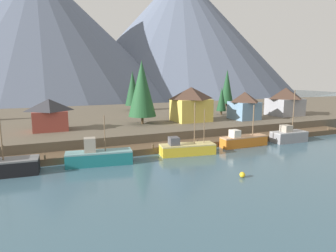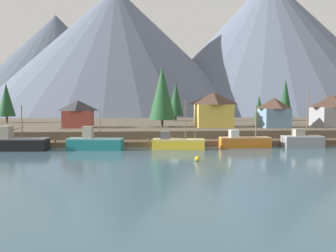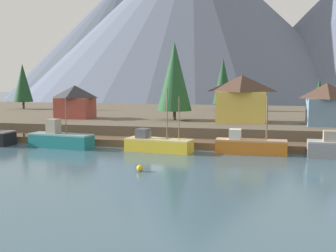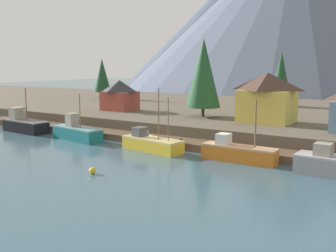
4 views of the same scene
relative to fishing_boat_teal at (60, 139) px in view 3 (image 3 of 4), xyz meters
name	(u,v)px [view 3 (image 3 of 4)]	position (x,y,z in m)	size (l,w,h in m)	color
ground_plane	(184,134)	(13.01, 22.06, -1.65)	(400.00, 400.00, 1.00)	#3D5B6B
dock	(159,143)	(13.01, 4.05, -0.65)	(80.00, 4.00, 1.60)	brown
shoreline_bank	(196,119)	(13.01, 34.06, 0.10)	(400.00, 56.00, 2.50)	brown
mountain_west_peak	(127,38)	(-42.41, 153.70, 28.30)	(116.52, 116.52, 58.92)	#475160
mountain_central_peak	(192,19)	(-5.59, 130.47, 33.00)	(143.97, 143.97, 68.32)	slate
fishing_boat_teal	(60,139)	(0.00, 0.00, 0.00)	(9.38, 3.87, 6.97)	#196B70
fishing_boat_yellow	(158,144)	(13.86, -0.07, -0.18)	(9.04, 4.01, 8.27)	gold
fishing_boat_orange	(250,146)	(25.63, 0.83, -0.10)	(8.81, 2.25, 7.32)	#CC6B1E
fishing_boat_grey	(336,148)	(35.82, 0.37, 0.01)	(6.82, 3.10, 9.80)	gray
house_yellow	(242,98)	(23.46, 16.63, 5.19)	(8.01, 6.74, 7.52)	gold
house_red	(75,101)	(-5.63, 16.73, 4.31)	(6.27, 5.18, 5.79)	#9E4238
house_blue	(326,104)	(36.08, 14.28, 4.58)	(5.72, 6.19, 6.33)	#6689A8
conifer_near_left	(23,83)	(-27.44, 35.63, 7.35)	(4.40, 4.40, 10.35)	#4C3823
conifer_near_right	(223,81)	(17.63, 41.76, 7.76)	(4.46, 4.46, 11.35)	#4C3823
conifer_mid_left	(175,76)	(12.27, 17.12, 8.68)	(5.77, 5.77, 13.06)	#4C3823
conifer_mid_right	(319,96)	(35.88, 23.30, 5.38)	(2.54, 2.54, 7.10)	#4C3823
channel_buoy	(140,168)	(15.25, -12.46, -0.80)	(0.70, 0.70, 0.70)	gold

